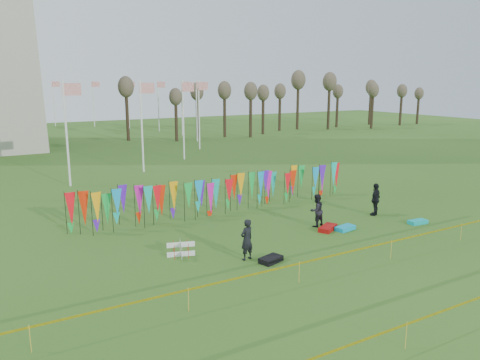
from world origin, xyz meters
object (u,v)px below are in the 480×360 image
kite_bag_black (271,259)px  kite_bag_teal (418,222)px  box_kite (181,249)px  kite_bag_turquoise (345,228)px  kite_bag_red (328,228)px  person_left (247,240)px  person_mid (316,210)px  person_right (376,199)px

kite_bag_black → kite_bag_teal: 10.41m
box_kite → kite_bag_teal: size_ratio=0.66×
kite_bag_turquoise → kite_bag_black: (-6.02, -1.81, 0.01)m
kite_bag_turquoise → kite_bag_red: bearing=151.1°
person_left → kite_bag_black: 1.39m
person_mid → kite_bag_black: bearing=24.9°
box_kite → kite_bag_black: 4.15m
person_left → person_right: (10.33, 2.31, 0.03)m
person_right → person_mid: bearing=-24.4°
kite_bag_black → kite_bag_turquoise: bearing=16.7°
box_kite → kite_bag_black: size_ratio=0.69×
person_right → box_kite: bearing=-21.8°
person_right → kite_bag_teal: 2.75m
person_right → kite_bag_black: person_right is taller
person_mid → kite_bag_black: (-5.08, -3.13, -0.79)m
kite_bag_teal → person_right: bearing=108.8°
person_left → kite_bag_turquoise: person_left is taller
person_left → kite_bag_teal: person_left is taller
person_left → kite_bag_red: 6.21m
box_kite → person_left: 3.09m
person_right → kite_bag_red: size_ratio=1.49×
person_right → kite_bag_black: 10.08m
person_mid → kite_bag_red: person_mid is taller
box_kite → person_right: (12.78, 0.52, 0.62)m
person_mid → kite_bag_turquoise: size_ratio=1.60×
person_mid → kite_bag_turquoise: person_mid is taller
person_right → kite_bag_teal: (0.84, -2.47, -0.88)m
box_kite → kite_bag_red: size_ratio=0.55×
person_right → kite_bag_red: 4.52m
kite_bag_turquoise → kite_bag_red: size_ratio=0.86×
person_mid → kite_bag_black: size_ratio=1.73×
box_kite → kite_bag_teal: box_kite is taller
kite_bag_black → person_mid: bearing=31.6°
kite_bag_red → kite_bag_teal: size_ratio=1.20×
person_left → person_right: size_ratio=0.96×
person_left → kite_bag_black: bearing=120.6°
kite_bag_red → person_left: bearing=-166.2°
kite_bag_red → kite_bag_black: 5.67m
kite_bag_turquoise → kite_bag_red: 0.95m
person_left → person_right: 10.59m
kite_bag_teal → person_mid: bearing=154.8°
box_kite → person_right: 12.81m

